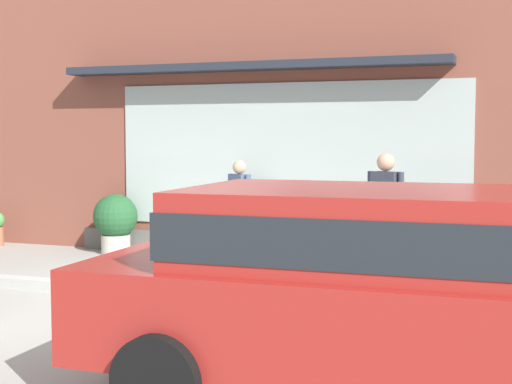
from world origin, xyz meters
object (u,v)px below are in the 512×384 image
at_px(fire_hydrant, 335,254).
at_px(potted_plant_window_right, 347,230).
at_px(pedestrian_with_handbag, 384,208).
at_px(potted_plant_window_center, 115,221).
at_px(potted_plant_by_entrance, 419,234).
at_px(parked_car_red, 372,281).
at_px(pedestrian_passerby, 239,203).

relative_size(fire_hydrant, potted_plant_window_right, 1.01).
bearing_deg(pedestrian_with_handbag, potted_plant_window_center, 4.43).
bearing_deg(potted_plant_by_entrance, pedestrian_with_handbag, -103.63).
xyz_separation_m(fire_hydrant, parked_car_red, (1.13, -3.51, 0.40)).
bearing_deg(potted_plant_by_entrance, pedestrian_passerby, -177.35).
bearing_deg(pedestrian_passerby, potted_plant_by_entrance, -145.18).
bearing_deg(potted_plant_by_entrance, potted_plant_window_right, 171.25).
height_order(parked_car_red, potted_plant_window_right, parked_car_red).
xyz_separation_m(pedestrian_passerby, parked_car_red, (3.09, -5.31, -0.03)).
xyz_separation_m(pedestrian_with_handbag, pedestrian_passerby, (-2.43, 1.12, -0.10)).
bearing_deg(potted_plant_window_right, potted_plant_window_center, -175.98).
xyz_separation_m(fire_hydrant, pedestrian_passerby, (-1.96, 1.80, 0.43)).
xyz_separation_m(pedestrian_passerby, potted_plant_window_center, (-2.21, 0.03, -0.37)).
bearing_deg(pedestrian_passerby, potted_plant_window_center, 31.47).
bearing_deg(fire_hydrant, pedestrian_with_handbag, 55.29).
relative_size(parked_car_red, potted_plant_window_center, 4.45).
relative_size(pedestrian_passerby, potted_plant_window_center, 1.59).
height_order(potted_plant_by_entrance, potted_plant_window_center, potted_plant_by_entrance).
distance_m(potted_plant_by_entrance, potted_plant_window_right, 1.12).
bearing_deg(potted_plant_window_center, fire_hydrant, -23.64).
bearing_deg(potted_plant_window_center, parked_car_red, -45.22).
bearing_deg(pedestrian_with_handbag, potted_plant_window_right, -42.08).
distance_m(potted_plant_window_center, potted_plant_window_right, 3.84).
distance_m(fire_hydrant, potted_plant_window_center, 4.55).
bearing_deg(parked_car_red, pedestrian_with_handbag, 97.89).
distance_m(parked_car_red, potted_plant_window_right, 5.80).
xyz_separation_m(pedestrian_with_handbag, parked_car_red, (0.66, -4.19, -0.12)).
relative_size(pedestrian_with_handbag, potted_plant_by_entrance, 1.54).
relative_size(parked_car_red, potted_plant_by_entrance, 3.95).
bearing_deg(potted_plant_window_right, fire_hydrant, -80.97).
distance_m(fire_hydrant, pedestrian_passerby, 2.69).
distance_m(pedestrian_with_handbag, pedestrian_passerby, 2.68).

